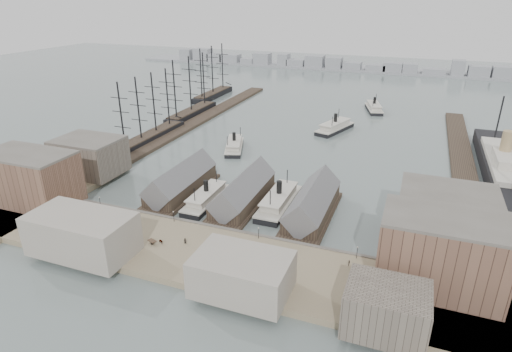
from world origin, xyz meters
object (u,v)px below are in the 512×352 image
at_px(ocean_steamer, 501,167).
at_px(tram, 394,282).
at_px(ferry_docked_west, 207,197).
at_px(horse_cart_right, 254,264).
at_px(horse_cart_center, 158,241).
at_px(horse_cart_left, 103,219).

height_order(ocean_steamer, tram, ocean_steamer).
bearing_deg(ferry_docked_west, horse_cart_right, -46.70).
bearing_deg(horse_cart_right, horse_cart_center, 76.23).
bearing_deg(horse_cart_right, ocean_steamer, -48.72).
bearing_deg(ferry_docked_west, tram, -23.48).
distance_m(ferry_docked_west, ocean_steamer, 124.81).
xyz_separation_m(ocean_steamer, tram, (-35.99, -97.41, -0.42)).
height_order(ferry_docked_west, horse_cart_right, ferry_docked_west).
height_order(ferry_docked_west, horse_cart_center, ferry_docked_west).
relative_size(ferry_docked_west, horse_cart_center, 5.47).
bearing_deg(horse_cart_left, ferry_docked_west, -7.01).
bearing_deg(horse_cart_center, horse_cart_right, -71.48).
relative_size(horse_cart_center, horse_cart_right, 1.05).
bearing_deg(ferry_docked_west, horse_cart_center, -88.91).
height_order(ocean_steamer, horse_cart_right, ocean_steamer).
relative_size(tram, horse_cart_right, 2.21).
xyz_separation_m(ocean_steamer, horse_cart_center, (-104.37, -100.81, -1.48)).
xyz_separation_m(horse_cart_left, horse_cart_center, (24.53, -5.24, -0.03)).
bearing_deg(horse_cart_left, tram, -57.80).
height_order(ocean_steamer, horse_cart_left, ocean_steamer).
relative_size(ocean_steamer, horse_cart_left, 21.31).
bearing_deg(ferry_docked_west, horse_cart_left, -130.34).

